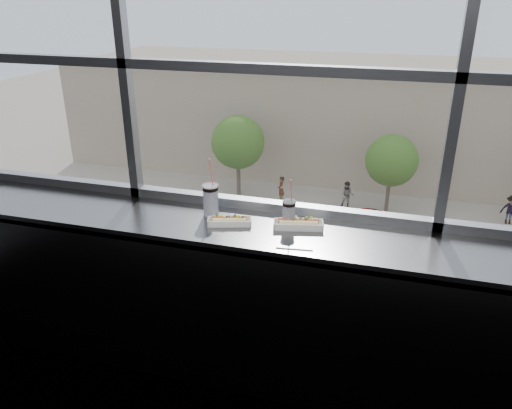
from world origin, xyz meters
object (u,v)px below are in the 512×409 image
(loose_straw, at_px, (294,249))
(car_far_b, at_px, (376,222))
(car_near_a, at_px, (65,252))
(tree_center, at_px, (392,161))
(tree_left, at_px, (238,142))
(soda_cup_right, at_px, (289,212))
(car_near_c, at_px, (402,304))
(soda_cup_left, at_px, (211,198))
(car_near_b, at_px, (177,268))
(pedestrian_d, at_px, (511,207))
(hotdog_tray_right, at_px, (298,224))
(hotdog_tray_left, at_px, (230,221))
(pedestrian_b, at_px, (347,193))
(wrapper, at_px, (213,222))
(pedestrian_a, at_px, (281,187))

(loose_straw, xyz_separation_m, car_far_b, (-0.04, 24.49, -11.07))
(car_near_a, bearing_deg, tree_center, -50.56)
(tree_left, bearing_deg, car_near_a, -114.50)
(soda_cup_right, relative_size, car_near_c, 0.06)
(soda_cup_left, distance_m, car_far_b, 26.64)
(car_near_b, xyz_separation_m, pedestrian_d, (16.67, 12.17, 0.08))
(tree_center, bearing_deg, soda_cup_left, -92.07)
(tree_left, bearing_deg, soda_cup_left, -72.13)
(hotdog_tray_right, height_order, soda_cup_right, soda_cup_right)
(hotdog_tray_left, relative_size, car_far_b, 0.05)
(soda_cup_right, relative_size, car_near_b, 0.05)
(soda_cup_left, bearing_deg, pedestrian_b, 93.14)
(hotdog_tray_right, bearing_deg, pedestrian_b, 81.20)
(car_near_b, height_order, pedestrian_b, pedestrian_b)
(soda_cup_right, relative_size, car_near_a, 0.06)
(pedestrian_b, distance_m, pedestrian_d, 9.90)
(hotdog_tray_right, xyz_separation_m, soda_cup_left, (-0.58, 0.04, 0.08))
(soda_cup_right, bearing_deg, wrapper, -167.97)
(car_near_b, xyz_separation_m, tree_left, (-0.77, 12.00, 2.79))
(loose_straw, bearing_deg, car_near_c, 77.80)
(soda_cup_right, xyz_separation_m, pedestrian_a, (-6.48, 27.89, -11.08))
(tree_left, bearing_deg, pedestrian_d, 0.57)
(loose_straw, relative_size, tree_left, 0.04)
(car_near_b, bearing_deg, tree_left, 1.86)
(hotdog_tray_right, distance_m, car_near_a, 24.82)
(hotdog_tray_right, height_order, wrapper, hotdog_tray_right)
(car_near_a, height_order, tree_left, tree_left)
(soda_cup_left, relative_size, soda_cup_right, 1.24)
(pedestrian_a, bearing_deg, car_far_b, 60.54)
(car_near_c, bearing_deg, hotdog_tray_left, 168.82)
(wrapper, relative_size, car_near_c, 0.02)
(hotdog_tray_left, xyz_separation_m, tree_center, (0.86, 28.28, -8.62))
(car_far_b, xyz_separation_m, car_near_c, (1.57, -8.00, -0.04))
(pedestrian_a, bearing_deg, soda_cup_right, 13.08)
(hotdog_tray_right, relative_size, loose_straw, 1.53)
(car_far_b, height_order, pedestrian_a, pedestrian_a)
(pedestrian_d, bearing_deg, tree_left, -179.43)
(hotdog_tray_left, xyz_separation_m, soda_cup_right, (0.35, 0.09, 0.06))
(car_near_c, distance_m, tree_left, 16.68)
(car_near_b, xyz_separation_m, pedestrian_b, (6.78, 11.75, 0.08))
(car_near_b, relative_size, car_near_c, 1.09)
(soda_cup_right, relative_size, wrapper, 3.40)
(car_far_b, relative_size, car_near_c, 1.04)
(wrapper, xyz_separation_m, car_near_b, (-8.37, 16.30, -11.04))
(hotdog_tray_left, bearing_deg, tree_left, 91.15)
(soda_cup_right, distance_m, pedestrian_d, 31.44)
(car_near_a, bearing_deg, wrapper, -136.30)
(tree_center, bearing_deg, tree_left, -180.00)
(car_near_a, distance_m, pedestrian_d, 25.95)
(tree_center, bearing_deg, hotdog_tray_right, -90.90)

